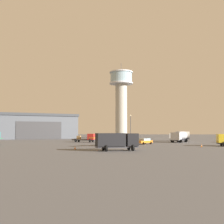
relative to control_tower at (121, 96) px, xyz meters
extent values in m
plane|color=#545456|center=(2.33, -76.39, -18.91)|extent=(400.00, 400.00, 0.00)
cylinder|color=#B2AD9E|center=(0.00, 0.00, -6.76)|extent=(5.21, 5.21, 24.29)
cylinder|color=silver|center=(0.00, 0.00, 5.68)|extent=(10.59, 10.59, 0.60)
cylinder|color=#99B7C6|center=(0.00, 0.00, 8.21)|extent=(9.75, 9.75, 4.46)
cylinder|color=silver|center=(0.00, 0.00, 10.70)|extent=(10.59, 10.59, 0.50)
cylinder|color=#38383D|center=(0.00, 0.00, 12.95)|extent=(0.16, 0.16, 4.00)
cube|color=#4C5159|center=(-35.56, -11.88, -14.47)|extent=(37.53, 34.15, 8.88)
cube|color=#35393E|center=(-35.56, -11.88, -9.53)|extent=(38.35, 34.97, 1.00)
cube|color=#38383A|center=(-30.10, -21.18, -15.58)|extent=(14.75, 8.75, 6.66)
cylinder|color=orange|center=(0.39, -65.90, -17.79)|extent=(5.34, 4.18, 1.13)
cone|color=#38383D|center=(-2.13, -64.16, -17.79)|extent=(1.13, 1.12, 0.79)
cube|color=#38383D|center=(-2.13, -64.16, -17.79)|extent=(0.10, 0.11, 1.74)
cube|color=orange|center=(0.17, -65.75, -17.13)|extent=(6.33, 8.31, 0.18)
cylinder|color=#2847A8|center=(1.00, -64.54, -17.51)|extent=(0.57, 0.78, 1.24)
cylinder|color=#2847A8|center=(-0.66, -66.95, -17.51)|extent=(0.57, 0.78, 1.24)
cube|color=#99B7C6|center=(-0.51, -65.28, -17.48)|extent=(1.34, 1.32, 0.64)
cone|color=orange|center=(2.92, -67.65, -17.70)|extent=(1.54, 1.43, 0.85)
cube|color=#2847A8|center=(2.92, -67.65, -16.97)|extent=(0.89, 0.66, 1.56)
cube|color=orange|center=(2.92, -67.65, -17.56)|extent=(2.24, 2.73, 0.09)
cylinder|color=black|center=(-1.41, -64.65, -18.63)|extent=(0.44, 0.54, 0.55)
cylinder|color=black|center=(1.12, -65.18, -18.63)|extent=(0.44, 0.54, 0.55)
cylinder|color=black|center=(-0.03, -66.83, -18.63)|extent=(0.44, 0.54, 0.55)
cube|color=#38383D|center=(18.21, -45.75, -18.29)|extent=(5.01, 6.84, 0.24)
cube|color=#B7BABF|center=(17.03, -47.87, -17.17)|extent=(3.07, 2.85, 2.00)
cube|color=#99B7C6|center=(16.60, -48.64, -16.77)|extent=(1.87, 1.09, 1.00)
cylinder|color=#B7BABF|center=(18.75, -44.80, -17.02)|extent=(4.23, 5.09, 2.30)
cylinder|color=black|center=(18.03, -48.35, -18.41)|extent=(1.01, 0.73, 1.00)
cylinder|color=black|center=(16.10, -47.27, -18.41)|extent=(1.01, 0.73, 1.00)
cylinder|color=black|center=(20.17, -44.53, -18.41)|extent=(1.01, 0.73, 1.00)
cylinder|color=black|center=(18.23, -43.45, -18.41)|extent=(1.01, 0.73, 1.00)
cube|color=#38383D|center=(3.15, -78.58, -18.29)|extent=(6.85, 3.94, 0.24)
cube|color=black|center=(5.40, -77.77, -17.16)|extent=(2.51, 2.74, 2.01)
cube|color=#99B7C6|center=(6.22, -77.48, -16.76)|extent=(0.72, 1.82, 1.00)
cube|color=black|center=(2.14, -78.95, -17.14)|extent=(4.97, 3.63, 2.04)
cylinder|color=black|center=(5.00, -76.85, -18.41)|extent=(0.60, 1.03, 1.00)
cylinder|color=black|center=(5.68, -78.75, -18.41)|extent=(0.60, 1.03, 1.00)
cylinder|color=black|center=(0.94, -78.31, -18.41)|extent=(0.60, 1.03, 1.00)
cylinder|color=black|center=(1.62, -80.21, -18.41)|extent=(0.60, 1.03, 1.00)
cube|color=gold|center=(23.85, -64.24, -17.29)|extent=(2.02, 2.61, 1.75)
cube|color=#99B7C6|center=(23.00, -64.17, -16.94)|extent=(0.25, 2.10, 0.87)
cylinder|color=black|center=(23.82, -65.35, -18.41)|extent=(0.36, 1.02, 1.00)
cylinder|color=black|center=(24.00, -63.14, -18.41)|extent=(0.36, 1.02, 1.00)
cube|color=#38383D|center=(19.88, -35.32, -18.29)|extent=(6.28, 2.70, 0.24)
cube|color=white|center=(17.72, -35.01, -17.35)|extent=(2.01, 2.54, 1.63)
cube|color=#99B7C6|center=(16.93, -34.89, -17.03)|extent=(0.36, 1.96, 0.81)
cylinder|color=white|center=(20.87, -35.46, -17.06)|extent=(4.35, 2.76, 2.20)
cylinder|color=black|center=(17.63, -36.05, -18.41)|extent=(0.41, 1.03, 1.00)
cylinder|color=black|center=(17.92, -33.98, -18.41)|extent=(0.41, 1.03, 1.00)
cylinder|color=black|center=(21.54, -36.61, -18.41)|extent=(0.41, 1.03, 1.00)
cylinder|color=black|center=(21.83, -34.54, -18.41)|extent=(0.41, 1.03, 1.00)
cube|color=#38383D|center=(-8.19, -46.51, -18.29)|extent=(6.92, 3.30, 0.24)
cube|color=red|center=(-5.85, -47.07, -17.36)|extent=(2.34, 2.61, 1.62)
cube|color=#99B7C6|center=(-5.00, -47.28, -17.03)|extent=(0.52, 1.87, 0.81)
cube|color=brown|center=(-9.25, -46.26, -18.09)|extent=(4.91, 3.23, 0.16)
cube|color=#997547|center=(-9.69, -46.15, -17.56)|extent=(1.17, 1.17, 0.90)
cylinder|color=black|center=(-5.68, -46.08, -18.41)|extent=(0.50, 1.04, 1.00)
cylinder|color=black|center=(-6.15, -48.04, -18.41)|extent=(0.50, 1.04, 1.00)
cylinder|color=black|center=(-9.91, -45.06, -18.41)|extent=(0.50, 1.04, 1.00)
cylinder|color=black|center=(-10.38, -47.02, -18.41)|extent=(0.50, 1.04, 1.00)
cube|color=orange|center=(8.17, -57.26, -18.31)|extent=(4.20, 4.46, 0.55)
cube|color=#99B7C6|center=(8.31, -57.10, -17.79)|extent=(2.82, 2.90, 0.50)
cylinder|color=black|center=(7.86, -58.89, -18.59)|extent=(0.60, 0.55, 0.64)
cylinder|color=black|center=(6.60, -57.80, -18.59)|extent=(0.60, 0.55, 0.64)
cylinder|color=black|center=(9.73, -56.72, -18.59)|extent=(0.60, 0.55, 0.64)
cylinder|color=black|center=(8.47, -55.63, -18.59)|extent=(0.60, 0.55, 0.64)
cylinder|color=black|center=(30.20, -44.26, -18.59)|extent=(0.26, 0.66, 0.64)
cylinder|color=#38383D|center=(4.66, -34.25, -14.97)|extent=(0.18, 0.18, 7.87)
sphere|color=#F9E5B2|center=(4.66, -34.25, -10.82)|extent=(0.44, 0.44, 0.44)
cube|color=black|center=(-4.14, -76.11, -18.89)|extent=(0.36, 0.36, 0.04)
cone|color=orange|center=(-4.14, -76.11, -18.60)|extent=(0.30, 0.30, 0.53)
cylinder|color=white|center=(-4.14, -76.11, -18.57)|extent=(0.21, 0.21, 0.08)
cube|color=black|center=(18.82, -67.93, -18.89)|extent=(0.36, 0.36, 0.04)
cone|color=orange|center=(18.82, -67.93, -18.59)|extent=(0.30, 0.30, 0.55)
cylinder|color=white|center=(18.82, -67.93, -18.57)|extent=(0.21, 0.21, 0.08)
camera|label=1|loc=(6.01, -122.12, -15.74)|focal=43.78mm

